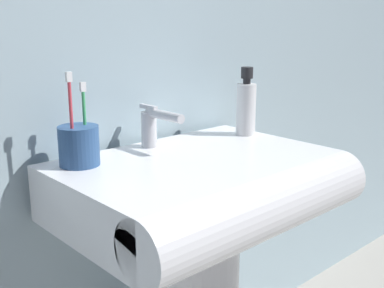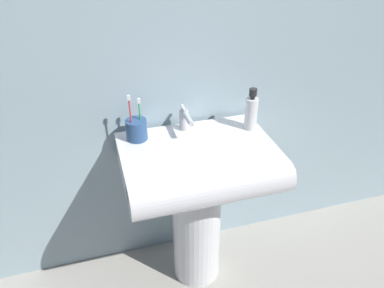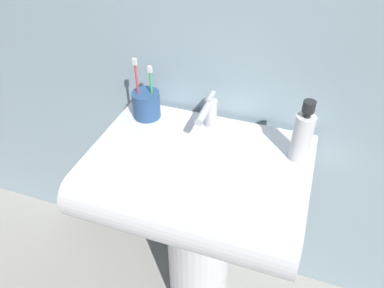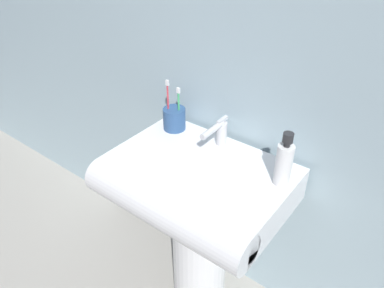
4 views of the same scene
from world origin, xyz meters
name	(u,v)px [view 3 (image 3 of 4)]	position (x,y,z in m)	size (l,w,h in m)	color
sink_pedestal	(199,247)	(0.00, 0.00, 0.30)	(0.22, 0.22, 0.61)	white
sink_basin	(195,181)	(0.00, -0.05, 0.67)	(0.61, 0.45, 0.13)	white
faucet	(209,112)	(-0.02, 0.13, 0.79)	(0.04, 0.15, 0.10)	silver
toothbrush_cup	(146,104)	(-0.22, 0.12, 0.78)	(0.09, 0.09, 0.20)	#2D5184
soap_bottle	(302,135)	(0.26, 0.07, 0.81)	(0.05, 0.05, 0.18)	white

